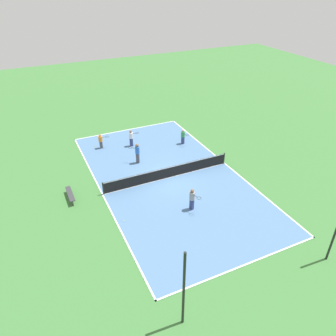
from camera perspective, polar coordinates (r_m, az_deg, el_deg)
The scene contains 13 objects.
ground_plane at distance 25.50m, azimuth 0.00°, elevation -1.72°, with size 80.00×80.00×0.00m, color #3D7538.
court_surface at distance 25.50m, azimuth 0.00°, elevation -1.71°, with size 10.54×19.59×0.02m.
tennis_net at distance 25.22m, azimuth 0.00°, elevation -0.73°, with size 10.34×0.10×0.99m.
bench at distance 24.07m, azimuth -16.68°, elevation -4.38°, with size 0.36×1.94×0.45m.
player_center_orange at distance 30.00m, azimuth -11.64°, elevation 4.74°, with size 0.96×0.44×1.36m.
player_near_blue at distance 27.07m, azimuth -5.36°, elevation 2.81°, with size 0.94×0.83×1.76m.
player_baseline_gray at distance 21.84m, azimuth 4.23°, elevation -5.23°, with size 0.61×0.99×1.61m.
player_far_green at distance 30.18m, azimuth 2.63°, elevation 5.63°, with size 0.51×0.98×1.42m.
player_near_white at distance 29.89m, azimuth -6.44°, elevation 5.37°, with size 0.93×0.36×1.56m.
tennis_ball_near_net at distance 21.55m, azimuth -7.71°, elevation -9.07°, with size 0.07×0.07×0.07m, color #CCE033.
tennis_ball_right_alley at distance 30.65m, azimuth -12.64°, elevation 3.68°, with size 0.07×0.07×0.07m, color #CCE033.
tennis_ball_midcourt at distance 25.64m, azimuth -0.71°, elevation -1.38°, with size 0.07×0.07×0.07m, color #CCE033.
fence_post_back_right at distance 14.91m, azimuth 2.75°, elevation -20.46°, with size 0.12×0.12×4.47m.
Camera 1 is at (9.04, 19.33, 13.97)m, focal length 35.00 mm.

